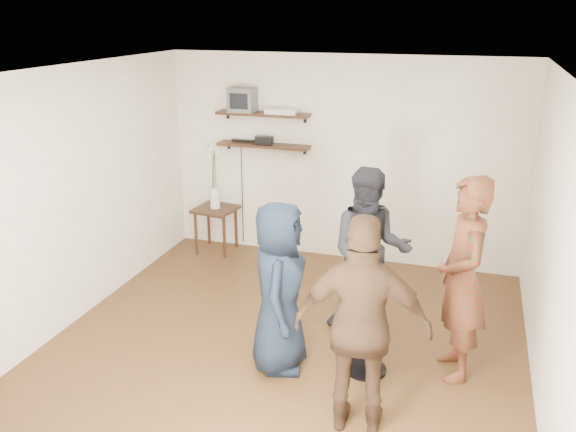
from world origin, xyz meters
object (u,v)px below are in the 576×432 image
object	(u,v)px
dvd_deck	(283,111)
radio	(264,140)
drinks_table	(368,315)
crt_monitor	(243,100)
person_dark	(370,251)
person_brown	(363,327)
person_plaid	(462,279)
side_table	(216,215)
person_navy	(279,287)

from	to	relation	value
dvd_deck	radio	bearing A→B (deg)	180.00
dvd_deck	drinks_table	xyz separation A→B (m)	(1.57, -2.45, -1.33)
crt_monitor	drinks_table	xyz separation A→B (m)	(2.09, -2.45, -1.45)
person_dark	person_brown	size ratio (longest dim) A/B	0.97
person_plaid	person_dark	size ratio (longest dim) A/B	1.08
crt_monitor	side_table	distance (m)	1.56
dvd_deck	person_brown	xyz separation A→B (m)	(1.66, -3.23, -1.03)
side_table	person_plaid	distance (m)	3.83
dvd_deck	person_navy	bearing A→B (deg)	-72.91
drinks_table	person_brown	world-z (taller)	person_brown
side_table	drinks_table	xyz separation A→B (m)	(2.45, -2.27, 0.06)
crt_monitor	radio	xyz separation A→B (m)	(0.28, 0.00, -0.50)
person_plaid	person_brown	xyz separation A→B (m)	(-0.67, -1.00, -0.04)
dvd_deck	person_brown	world-z (taller)	dvd_deck
radio	person_plaid	size ratio (longest dim) A/B	0.12
side_table	person_plaid	world-z (taller)	person_plaid
person_plaid	person_navy	bearing A→B (deg)	-92.67
radio	drinks_table	xyz separation A→B (m)	(1.82, -2.45, -0.95)
crt_monitor	radio	distance (m)	0.57
side_table	person_navy	size ratio (longest dim) A/B	0.39
crt_monitor	person_plaid	size ratio (longest dim) A/B	0.18
crt_monitor	side_table	xyz separation A→B (m)	(-0.36, -0.17, -1.51)
drinks_table	person_dark	bearing A→B (deg)	99.98
person_dark	radio	bearing A→B (deg)	125.16
dvd_deck	person_navy	xyz separation A→B (m)	(0.80, -2.60, -1.11)
drinks_table	radio	bearing A→B (deg)	126.60
side_table	crt_monitor	bearing A→B (deg)	25.95
crt_monitor	radio	bearing A→B (deg)	0.00
person_dark	person_brown	xyz separation A→B (m)	(0.22, -1.56, 0.03)
crt_monitor	person_dark	size ratio (longest dim) A/B	0.19
crt_monitor	person_brown	xyz separation A→B (m)	(2.18, -3.23, -1.15)
radio	person_brown	bearing A→B (deg)	-59.50
radio	person_navy	xyz separation A→B (m)	(1.05, -2.60, -0.73)
person_navy	radio	bearing A→B (deg)	11.01
drinks_table	person_brown	bearing A→B (deg)	-83.83
person_navy	side_table	bearing A→B (deg)	23.83
dvd_deck	person_navy	distance (m)	2.94
person_dark	person_navy	distance (m)	1.12
radio	person_brown	xyz separation A→B (m)	(1.90, -3.23, -0.65)
crt_monitor	person_plaid	distance (m)	3.78
radio	drinks_table	bearing A→B (deg)	-53.40
crt_monitor	person_dark	world-z (taller)	crt_monitor
person_plaid	person_navy	xyz separation A→B (m)	(-1.53, -0.37, -0.13)
radio	person_brown	size ratio (longest dim) A/B	0.13
person_dark	person_brown	world-z (taller)	person_brown
person_plaid	dvd_deck	bearing A→B (deg)	-150.04
drinks_table	person_dark	size ratio (longest dim) A/B	0.52
side_table	person_dark	size ratio (longest dim) A/B	0.36
dvd_deck	side_table	size ratio (longest dim) A/B	0.66
radio	side_table	world-z (taller)	radio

